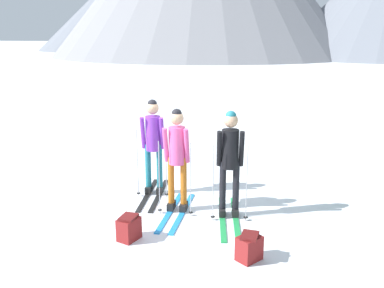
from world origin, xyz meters
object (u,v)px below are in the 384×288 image
(skier_in_pink, at_px, (177,154))
(backpack_on_snow_beside, at_px, (249,247))
(skier_in_purple, at_px, (153,141))
(skier_in_black, at_px, (230,160))
(backpack_on_snow_front, at_px, (129,228))

(skier_in_pink, bearing_deg, backpack_on_snow_beside, -41.10)
(skier_in_purple, relative_size, skier_in_black, 1.01)
(skier_in_black, bearing_deg, skier_in_purple, 158.99)
(skier_in_pink, relative_size, backpack_on_snow_front, 4.74)
(skier_in_purple, xyz_separation_m, backpack_on_snow_front, (0.37, -1.88, -0.86))
(skier_in_purple, relative_size, backpack_on_snow_front, 4.82)
(skier_in_purple, distance_m, backpack_on_snow_beside, 3.03)
(skier_in_pink, bearing_deg, backpack_on_snow_front, -104.94)
(backpack_on_snow_front, bearing_deg, skier_in_purple, 101.04)
(skier_in_purple, bearing_deg, skier_in_pink, -42.26)
(skier_in_purple, bearing_deg, backpack_on_snow_beside, -41.47)
(skier_in_black, bearing_deg, backpack_on_snow_front, -134.44)
(skier_in_pink, distance_m, backpack_on_snow_front, 1.54)
(backpack_on_snow_front, bearing_deg, skier_in_pink, 75.06)
(skier_in_pink, xyz_separation_m, backpack_on_snow_front, (-0.33, -1.25, -0.84))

